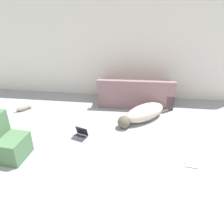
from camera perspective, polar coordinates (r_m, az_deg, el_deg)
The scene contains 8 objects.
ground_plane at distance 3.52m, azimuth -10.72°, elevation -24.37°, with size 20.00×20.00×0.00m, color #999EA3.
wall_back at distance 6.62m, azimuth -0.28°, elevation 15.40°, with size 7.81×0.06×2.70m.
couch at distance 6.36m, azimuth 6.09°, elevation 4.47°, with size 2.11×0.95×0.81m.
dog at distance 5.50m, azimuth 8.11°, elevation -0.33°, with size 1.38×1.32×0.40m.
cat at distance 6.49m, azimuth -22.06°, elevation 0.96°, with size 0.40×0.42×0.13m.
laptop_open at distance 4.92m, azimuth -8.20°, elevation -5.70°, with size 0.37×0.35×0.22m.
book_cream at distance 4.41m, azimuth 19.95°, elevation -12.77°, with size 0.23×0.19×0.02m.
side_chair at distance 4.60m, azimuth -25.31°, elevation -7.53°, with size 0.58×0.61×0.88m.
Camera 1 is at (0.86, -2.03, 2.74)m, focal length 35.00 mm.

